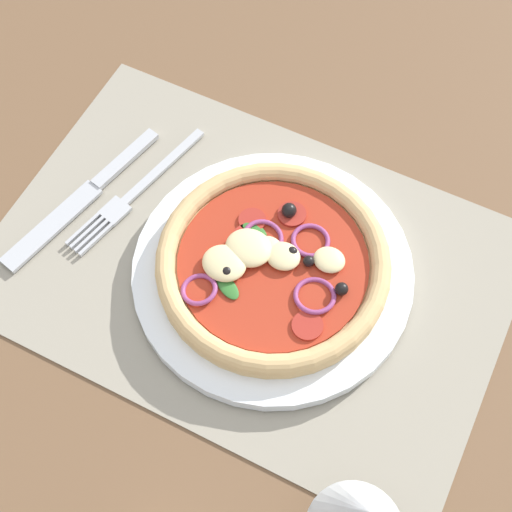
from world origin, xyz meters
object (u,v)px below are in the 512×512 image
pizza (273,262)px  fork (132,195)px  knife (82,198)px  plate (273,271)px

pizza → fork: pizza is taller
knife → plate: bearing=105.9°
pizza → fork: size_ratio=1.19×
plate → knife: plate is taller
plate → fork: 16.20cm
fork → knife: (4.18, 2.50, 0.03)cm
pizza → knife: 20.39cm
plate → knife: size_ratio=1.30×
fork → knife: knife is taller
fork → pizza: bearing=97.9°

